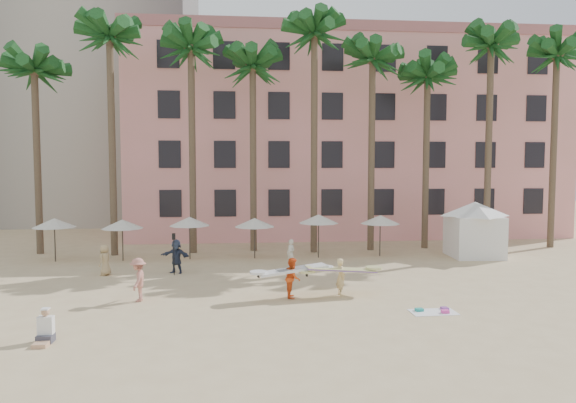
% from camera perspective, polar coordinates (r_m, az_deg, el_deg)
% --- Properties ---
extents(ground, '(120.00, 120.00, 0.00)m').
position_cam_1_polar(ground, '(20.14, 0.15, -12.65)').
color(ground, '#D1B789').
rests_on(ground, ground).
extents(pink_hotel, '(35.00, 14.00, 16.00)m').
position_cam_1_polar(pink_hotel, '(46.12, 5.85, 6.75)').
color(pink_hotel, pink).
rests_on(pink_hotel, ground).
extents(palm_row, '(44.40, 5.40, 16.30)m').
position_cam_1_polar(palm_row, '(35.04, -1.37, 15.85)').
color(palm_row, brown).
rests_on(palm_row, ground).
extents(umbrella_row, '(22.50, 2.70, 2.73)m').
position_cam_1_polar(umbrella_row, '(31.92, -7.33, -2.22)').
color(umbrella_row, '#332B23').
rests_on(umbrella_row, ground).
extents(cabana, '(4.77, 4.77, 3.50)m').
position_cam_1_polar(cabana, '(34.55, 20.01, -2.40)').
color(cabana, white).
rests_on(cabana, ground).
extents(beach_towel, '(1.83, 1.05, 0.14)m').
position_cam_1_polar(beach_towel, '(21.48, 15.94, -11.65)').
color(beach_towel, white).
rests_on(beach_towel, ground).
extents(carrier_yellow, '(3.22, 1.19, 1.66)m').
position_cam_1_polar(carrier_yellow, '(23.14, 5.89, -8.03)').
color(carrier_yellow, '#E1BF7E').
rests_on(carrier_yellow, ground).
extents(carrier_white, '(3.22, 1.56, 1.75)m').
position_cam_1_polar(carrier_white, '(22.68, 0.52, -8.30)').
color(carrier_white, '#E64F18').
rests_on(carrier_white, ground).
extents(beachgoers, '(10.64, 7.59, 1.86)m').
position_cam_1_polar(beachgoers, '(26.42, -13.70, -6.75)').
color(beachgoers, '#BC7464').
rests_on(beachgoers, ground).
extents(paddle, '(0.18, 0.04, 2.23)m').
position_cam_1_polar(paddle, '(27.78, -12.57, -5.13)').
color(paddle, black).
rests_on(paddle, ground).
extents(seated_man, '(0.49, 0.86, 1.12)m').
position_cam_1_polar(seated_man, '(18.98, -25.38, -12.87)').
color(seated_man, '#3F3F4C').
rests_on(seated_man, ground).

